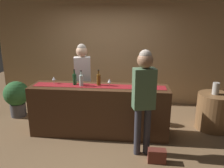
{
  "coord_description": "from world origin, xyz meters",
  "views": [
    {
      "loc": [
        0.66,
        -4.0,
        2.17
      ],
      "look_at": [
        0.25,
        0.0,
        1.02
      ],
      "focal_mm": 36.2,
      "sensor_mm": 36.0,
      "label": 1
    }
  ],
  "objects_px": {
    "wine_bottle_green": "(75,79)",
    "bartender": "(83,74)",
    "wine_glass_far_end": "(54,79)",
    "round_side_table": "(214,111)",
    "wine_bottle_clear": "(81,80)",
    "wine_glass_mid_counter": "(137,81)",
    "handbag": "(157,156)",
    "wine_bottle_amber": "(99,80)",
    "vase_on_side_table": "(216,89)",
    "potted_plant_tall": "(17,96)",
    "customer_sipping": "(144,92)",
    "wine_glass_near_customer": "(109,81)"
  },
  "relations": [
    {
      "from": "wine_bottle_clear",
      "to": "potted_plant_tall",
      "type": "relative_size",
      "value": 0.37
    },
    {
      "from": "vase_on_side_table",
      "to": "potted_plant_tall",
      "type": "relative_size",
      "value": 0.29
    },
    {
      "from": "wine_bottle_amber",
      "to": "customer_sipping",
      "type": "bearing_deg",
      "value": -39.45
    },
    {
      "from": "wine_glass_mid_counter",
      "to": "handbag",
      "type": "bearing_deg",
      "value": -69.24
    },
    {
      "from": "customer_sipping",
      "to": "vase_on_side_table",
      "type": "bearing_deg",
      "value": 22.09
    },
    {
      "from": "wine_bottle_amber",
      "to": "bartender",
      "type": "height_order",
      "value": "bartender"
    },
    {
      "from": "round_side_table",
      "to": "vase_on_side_table",
      "type": "distance_m",
      "value": 0.49
    },
    {
      "from": "handbag",
      "to": "wine_bottle_amber",
      "type": "bearing_deg",
      "value": 139.52
    },
    {
      "from": "customer_sipping",
      "to": "vase_on_side_table",
      "type": "relative_size",
      "value": 7.27
    },
    {
      "from": "wine_bottle_green",
      "to": "bartender",
      "type": "distance_m",
      "value": 0.54
    },
    {
      "from": "wine_bottle_clear",
      "to": "round_side_table",
      "type": "distance_m",
      "value": 2.75
    },
    {
      "from": "wine_bottle_clear",
      "to": "potted_plant_tall",
      "type": "xyz_separation_m",
      "value": [
        -1.69,
        0.66,
        -0.6
      ]
    },
    {
      "from": "wine_glass_mid_counter",
      "to": "customer_sipping",
      "type": "bearing_deg",
      "value": -81.11
    },
    {
      "from": "wine_bottle_clear",
      "to": "bartender",
      "type": "distance_m",
      "value": 0.62
    },
    {
      "from": "vase_on_side_table",
      "to": "wine_glass_near_customer",
      "type": "bearing_deg",
      "value": -168.25
    },
    {
      "from": "wine_bottle_green",
      "to": "wine_glass_mid_counter",
      "type": "height_order",
      "value": "wine_bottle_green"
    },
    {
      "from": "bartender",
      "to": "potted_plant_tall",
      "type": "relative_size",
      "value": 2.04
    },
    {
      "from": "wine_bottle_green",
      "to": "wine_glass_far_end",
      "type": "height_order",
      "value": "wine_bottle_green"
    },
    {
      "from": "potted_plant_tall",
      "to": "bartender",
      "type": "bearing_deg",
      "value": -1.86
    },
    {
      "from": "bartender",
      "to": "handbag",
      "type": "relative_size",
      "value": 6.05
    },
    {
      "from": "bartender",
      "to": "potted_plant_tall",
      "type": "bearing_deg",
      "value": -14.07
    },
    {
      "from": "wine_bottle_green",
      "to": "vase_on_side_table",
      "type": "bearing_deg",
      "value": 8.24
    },
    {
      "from": "wine_glass_mid_counter",
      "to": "customer_sipping",
      "type": "xyz_separation_m",
      "value": [
        0.1,
        -0.66,
        0.01
      ]
    },
    {
      "from": "wine_glass_far_end",
      "to": "customer_sipping",
      "type": "distance_m",
      "value": 1.84
    },
    {
      "from": "bartender",
      "to": "handbag",
      "type": "distance_m",
      "value": 2.27
    },
    {
      "from": "customer_sipping",
      "to": "round_side_table",
      "type": "relative_size",
      "value": 2.36
    },
    {
      "from": "bartender",
      "to": "wine_bottle_clear",
      "type": "bearing_deg",
      "value": 88.76
    },
    {
      "from": "wine_bottle_clear",
      "to": "round_side_table",
      "type": "xyz_separation_m",
      "value": [
        2.61,
        0.48,
        -0.71
      ]
    },
    {
      "from": "wine_bottle_clear",
      "to": "wine_glass_mid_counter",
      "type": "relative_size",
      "value": 2.1
    },
    {
      "from": "wine_glass_mid_counter",
      "to": "wine_bottle_clear",
      "type": "bearing_deg",
      "value": -176.18
    },
    {
      "from": "wine_glass_near_customer",
      "to": "wine_glass_mid_counter",
      "type": "relative_size",
      "value": 1.0
    },
    {
      "from": "round_side_table",
      "to": "wine_bottle_green",
      "type": "bearing_deg",
      "value": -171.61
    },
    {
      "from": "wine_glass_far_end",
      "to": "bartender",
      "type": "distance_m",
      "value": 0.68
    },
    {
      "from": "wine_glass_near_customer",
      "to": "bartender",
      "type": "bearing_deg",
      "value": 138.49
    },
    {
      "from": "wine_glass_near_customer",
      "to": "bartender",
      "type": "distance_m",
      "value": 0.86
    },
    {
      "from": "bartender",
      "to": "wine_glass_near_customer",
      "type": "bearing_deg",
      "value": 126.28
    },
    {
      "from": "wine_bottle_amber",
      "to": "wine_bottle_clear",
      "type": "bearing_deg",
      "value": -165.19
    },
    {
      "from": "wine_bottle_clear",
      "to": "wine_glass_far_end",
      "type": "bearing_deg",
      "value": 169.6
    },
    {
      "from": "wine_bottle_green",
      "to": "wine_bottle_amber",
      "type": "relative_size",
      "value": 1.0
    },
    {
      "from": "round_side_table",
      "to": "wine_glass_far_end",
      "type": "bearing_deg",
      "value": -173.17
    },
    {
      "from": "wine_bottle_clear",
      "to": "wine_glass_far_end",
      "type": "distance_m",
      "value": 0.58
    },
    {
      "from": "wine_bottle_green",
      "to": "vase_on_side_table",
      "type": "xyz_separation_m",
      "value": [
        2.74,
        0.4,
        -0.22
      ]
    },
    {
      "from": "customer_sipping",
      "to": "wine_bottle_green",
      "type": "bearing_deg",
      "value": 138.1
    },
    {
      "from": "wine_bottle_clear",
      "to": "handbag",
      "type": "bearing_deg",
      "value": -30.87
    },
    {
      "from": "round_side_table",
      "to": "potted_plant_tall",
      "type": "xyz_separation_m",
      "value": [
        -4.3,
        0.18,
        0.11
      ]
    },
    {
      "from": "customer_sipping",
      "to": "potted_plant_tall",
      "type": "relative_size",
      "value": 2.11
    },
    {
      "from": "wine_glass_far_end",
      "to": "round_side_table",
      "type": "xyz_separation_m",
      "value": [
        3.18,
        0.38,
        -0.71
      ]
    },
    {
      "from": "wine_glass_near_customer",
      "to": "customer_sipping",
      "type": "height_order",
      "value": "customer_sipping"
    },
    {
      "from": "wine_glass_far_end",
      "to": "wine_glass_mid_counter",
      "type": "bearing_deg",
      "value": -1.25
    },
    {
      "from": "potted_plant_tall",
      "to": "wine_glass_near_customer",
      "type": "bearing_deg",
      "value": -15.63
    }
  ]
}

